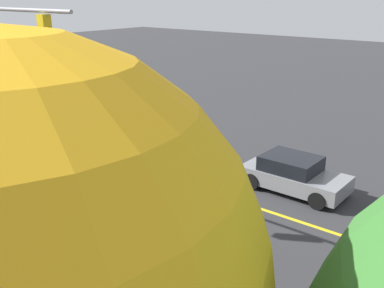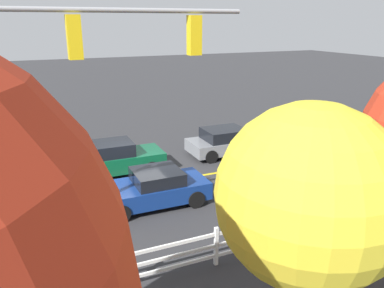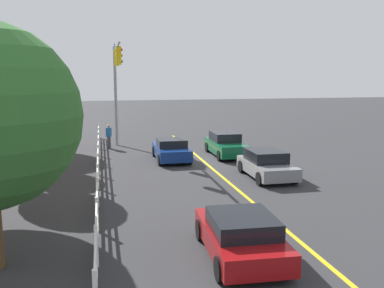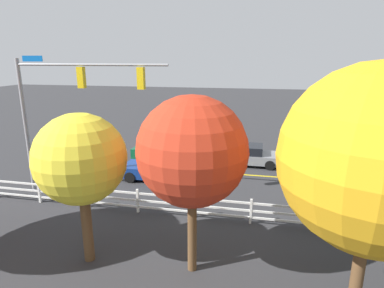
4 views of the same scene
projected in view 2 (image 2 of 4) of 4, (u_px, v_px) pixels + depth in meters
The scene contains 9 objects.
ground_plane at pixel (139, 186), 15.94m from camera, with size 120.00×120.00×0.00m, color #2D2D30.
lane_center_stripe at pixel (225, 171), 17.50m from camera, with size 28.00×0.16×0.01m, color gold.
signal_assembly at pixel (33, 87), 8.83m from camera, with size 7.86×0.38×7.13m.
car_0 at pixel (226, 142), 19.61m from camera, with size 3.95×1.99×1.36m.
car_2 at pixel (153, 188), 14.18m from camera, with size 4.05×1.95×1.31m.
car_3 at pixel (112, 159), 17.01m from camera, with size 4.42×1.87×1.47m.
pedestrian at pixel (6, 268), 9.13m from camera, with size 0.47×0.40×1.69m.
white_rail_fence at pixel (293, 226), 11.64m from camera, with size 26.10×0.10×1.15m.
tree_4 at pixel (309, 197), 6.23m from camera, with size 3.06×3.06×5.32m.
Camera 2 is at (4.00, 14.29, 6.45)m, focal length 36.38 mm.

